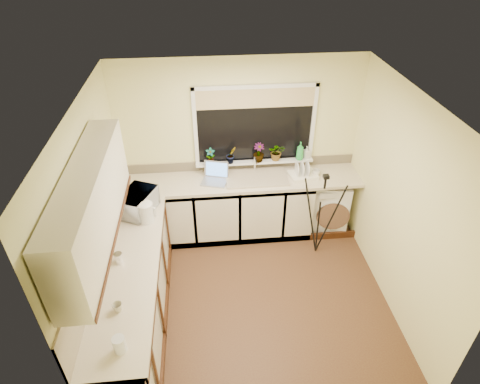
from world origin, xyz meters
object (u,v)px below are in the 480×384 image
dish_rack (303,175)px  cup_back (316,173)px  laptop (215,176)px  plant_c (259,153)px  washing_machine (327,203)px  glass_jug (119,344)px  soap_bottle_clear (307,152)px  cup_left (118,307)px  microwave (138,202)px  plant_d (277,152)px  plant_a (210,156)px  steel_jar (119,258)px  tripod (320,215)px  plant_b (231,155)px  kettle (146,213)px  soap_bottle_green (300,151)px

dish_rack → cup_back: size_ratio=3.15×
laptop → plant_c: plant_c is taller
washing_machine → glass_jug: 3.56m
soap_bottle_clear → cup_left: size_ratio=1.86×
microwave → cup_back: 2.37m
plant_d → glass_jug: bearing=-123.2°
plant_a → steel_jar: bearing=-121.7°
tripod → cup_left: (-2.29, -1.52, 0.33)m
glass_jug → plant_c: bearing=60.6°
washing_machine → plant_d: bearing=177.9°
tripod → soap_bottle_clear: tripod is taller
plant_a → plant_b: 0.28m
plant_b → plant_c: (0.37, 0.01, 0.01)m
tripod → microwave: 2.30m
tripod → glass_jug: size_ratio=8.15×
cup_back → dish_rack: bearing=-173.3°
dish_rack → microwave: microwave is taller
plant_c → cup_left: bearing=-125.0°
washing_machine → tripod: bearing=-105.2°
washing_machine → steel_jar: 3.08m
plant_a → kettle: bearing=-129.0°
dish_rack → plant_d: (-0.32, 0.25, 0.25)m
cup_left → washing_machine: bearing=39.0°
washing_machine → laptop: laptop is taller
plant_a → soap_bottle_clear: 1.32m
dish_rack → cup_left: cup_left is taller
laptop → cup_back: laptop is taller
steel_jar → laptop: bearing=54.0°
soap_bottle_clear → plant_b: bearing=-178.2°
plant_d → cup_back: bearing=-23.8°
laptop → tripod: (1.32, -0.53, -0.35)m
kettle → plant_b: 1.44m
microwave → plant_d: 1.96m
washing_machine → kettle: bearing=-150.4°
plant_d → soap_bottle_green: bearing=-4.1°
laptop → tripod: size_ratio=0.32×
kettle → plant_c: size_ratio=0.90×
cup_back → soap_bottle_clear: bearing=110.9°
plant_b → soap_bottle_green: soap_bottle_green is taller
steel_jar → plant_a: 1.91m
soap_bottle_green → cup_back: (0.19, -0.20, -0.23)m
steel_jar → plant_c: plant_c is taller
laptop → dish_rack: 1.18m
glass_jug → microwave: size_ratio=0.31×
plant_c → cup_back: bearing=-15.4°
glass_jug → plant_c: 3.04m
tripod → cup_left: 2.77m
soap_bottle_green → microwave: bearing=-159.8°
soap_bottle_green → cup_left: soap_bottle_green is taller
laptop → cup_left: 2.27m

